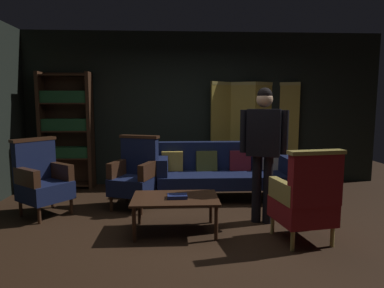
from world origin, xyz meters
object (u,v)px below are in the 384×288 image
at_px(velvet_couch, 224,169).
at_px(armchair_gilt_accent, 306,199).
at_px(coffee_table, 175,201).
at_px(standing_figure, 263,143).
at_px(book_navy_cloth, 177,196).
at_px(armchair_wing_left, 42,179).
at_px(folding_screen, 254,132).
at_px(bookshelf, 67,128).
at_px(armchair_wing_right, 135,174).

distance_m(velvet_couch, armchair_gilt_accent, 1.91).
distance_m(coffee_table, standing_figure, 1.31).
bearing_deg(book_navy_cloth, armchair_wing_left, 157.67).
relative_size(coffee_table, armchair_gilt_accent, 0.96).
xyz_separation_m(folding_screen, coffee_table, (-1.46, -2.30, -0.61)).
height_order(folding_screen, coffee_table, folding_screen).
height_order(velvet_couch, armchair_gilt_accent, armchair_gilt_accent).
bearing_deg(folding_screen, bookshelf, -177.72).
bearing_deg(armchair_wing_left, book_navy_cloth, -22.33).
bearing_deg(armchair_gilt_accent, standing_figure, 115.43).
bearing_deg(armchair_wing_left, standing_figure, -8.75).
height_order(armchair_gilt_accent, armchair_wing_left, same).
relative_size(bookshelf, armchair_wing_right, 1.97).
bearing_deg(armchair_wing_left, velvet_couch, 15.52).
relative_size(folding_screen, coffee_table, 1.90).
relative_size(folding_screen, armchair_wing_left, 1.83).
bearing_deg(standing_figure, velvet_couch, 105.11).
height_order(bookshelf, coffee_table, bookshelf).
height_order(velvet_couch, armchair_wing_left, armchair_wing_left).
xyz_separation_m(bookshelf, velvet_couch, (2.70, -0.74, -0.62)).
height_order(folding_screen, armchair_wing_left, folding_screen).
height_order(coffee_table, book_navy_cloth, book_navy_cloth).
relative_size(velvet_couch, standing_figure, 1.25).
bearing_deg(armchair_wing_right, book_navy_cloth, -59.27).
xyz_separation_m(bookshelf, coffee_table, (1.91, -2.17, -0.70)).
bearing_deg(armchair_wing_right, bookshelf, 138.33).
bearing_deg(folding_screen, velvet_couch, -127.85).
height_order(folding_screen, armchair_gilt_accent, folding_screen).
distance_m(armchair_wing_left, book_navy_cloth, 1.97).
bearing_deg(folding_screen, armchair_wing_left, -154.02).
relative_size(velvet_couch, book_navy_cloth, 9.36).
xyz_separation_m(folding_screen, armchair_wing_left, (-3.26, -1.59, -0.50)).
height_order(armchair_wing_left, book_navy_cloth, armchair_wing_left).
bearing_deg(standing_figure, folding_screen, 79.89).
xyz_separation_m(folding_screen, armchair_wing_right, (-2.05, -1.32, -0.50)).
bearing_deg(bookshelf, book_navy_cloth, -48.70).
relative_size(velvet_couch, armchair_gilt_accent, 2.04).
bearing_deg(bookshelf, armchair_wing_right, -41.67).
bearing_deg(bookshelf, coffee_table, -48.56).
height_order(bookshelf, book_navy_cloth, bookshelf).
height_order(folding_screen, book_navy_cloth, folding_screen).
bearing_deg(velvet_couch, standing_figure, -74.89).
bearing_deg(armchair_wing_right, folding_screen, 32.79).
bearing_deg(coffee_table, bookshelf, 131.44).
xyz_separation_m(armchair_gilt_accent, armchair_wing_right, (-1.99, 1.36, 0.00)).
bearing_deg(armchair_wing_right, standing_figure, -23.12).
bearing_deg(armchair_gilt_accent, coffee_table, 165.14).
bearing_deg(coffee_table, folding_screen, 57.57).
relative_size(coffee_table, armchair_wing_left, 0.96).
distance_m(folding_screen, armchair_wing_left, 3.67).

